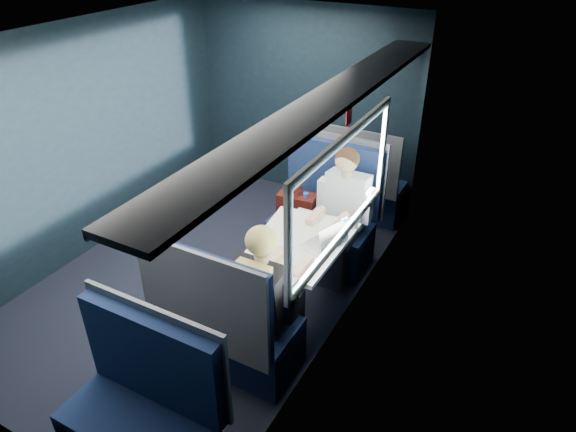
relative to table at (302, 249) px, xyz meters
The scene contains 13 objects.
ground 1.23m from the table, behind, with size 2.80×4.20×0.01m, color black.
room_shell 1.30m from the table, behind, with size 3.00×4.40×2.40m.
table is the anchor object (origin of this frame).
seat_bay_near 0.92m from the table, 102.88° to the left, with size 1.04×0.62×1.26m.
seat_bay_far 0.93m from the table, 101.78° to the right, with size 1.04×0.62×1.26m.
seat_row_front 1.82m from the table, 95.80° to the left, with size 1.04×0.51×1.16m.
seat_row_back 1.82m from the table, 95.80° to the right, with size 1.04×0.51×1.16m.
man 0.70m from the table, 84.48° to the left, with size 0.53×0.56×1.32m.
woman 0.71m from the table, 84.55° to the right, with size 0.53×0.56×1.32m.
papers 0.13m from the table, 154.79° to the left, with size 0.59×0.86×0.01m, color white.
laptop 0.25m from the table, ahead, with size 0.31×0.35×0.22m.
bottle_small 0.40m from the table, 35.86° to the left, with size 0.06×0.06×0.20m.
cup 0.52m from the table, 54.13° to the left, with size 0.07×0.07×0.10m, color white.
Camera 1 is at (2.63, -3.21, 3.12)m, focal length 32.00 mm.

